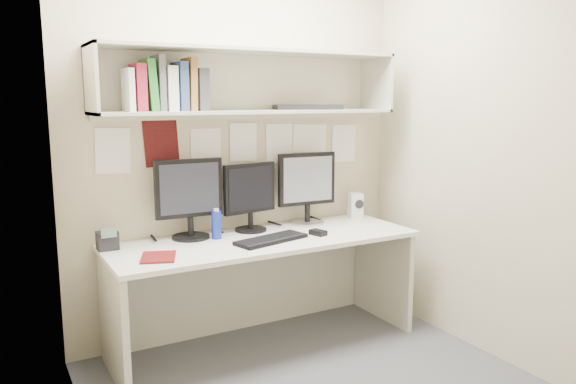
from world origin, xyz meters
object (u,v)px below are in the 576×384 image
monitor_left (189,196)px  monitor_center (250,194)px  keyboard (271,239)px  desk (264,291)px  speaker (355,206)px  desk_phone (107,240)px  maroon_notebook (158,257)px  monitor_right (307,186)px

monitor_left → monitor_center: size_ratio=1.11×
keyboard → monitor_center: bearing=74.7°
desk → speaker: bearing=13.2°
desk → monitor_left: monitor_left is taller
monitor_center → speaker: size_ratio=2.43×
monitor_left → desk_phone: 0.57m
monitor_left → desk: bearing=-26.1°
monitor_left → keyboard: bearing=-36.8°
monitor_center → speaker: (0.86, -0.02, -0.16)m
maroon_notebook → monitor_left: bearing=69.0°
monitor_left → maroon_notebook: 0.54m
monitor_right → desk: bearing=-150.9°
monitor_center → speaker: monitor_center is taller
monitor_center → keyboard: size_ratio=0.95×
monitor_center → monitor_right: size_ratio=0.90×
monitor_center → monitor_right: monitor_right is taller
monitor_center → maroon_notebook: 0.85m
maroon_notebook → desk_phone: (-0.21, 0.33, 0.05)m
desk → desk_phone: 1.05m
monitor_center → maroon_notebook: bearing=-163.3°
monitor_left → speaker: bearing=0.9°
desk → monitor_left: (-0.42, 0.22, 0.64)m
desk → keyboard: size_ratio=4.15×
speaker → desk: bearing=-151.9°
keyboard → maroon_notebook: size_ratio=2.11×
speaker → maroon_notebook: 1.64m
desk → maroon_notebook: maroon_notebook is taller
maroon_notebook → desk_phone: desk_phone is taller
monitor_left → speaker: size_ratio=2.71×
monitor_left → maroon_notebook: monitor_left is taller
monitor_left → desk_phone: monitor_left is taller
desk → monitor_left: 0.79m
keyboard → desk_phone: desk_phone is taller
monitor_right → speaker: (0.41, -0.02, -0.18)m
speaker → monitor_left: bearing=-165.8°
desk → maroon_notebook: size_ratio=8.77×
speaker → keyboard: bearing=-145.4°
monitor_center → desk: bearing=-100.5°
speaker → maroon_notebook: bearing=-153.1°
monitor_left → keyboard: 0.59m
speaker → maroon_notebook: size_ratio=0.83×
maroon_notebook → desk: bearing=30.9°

